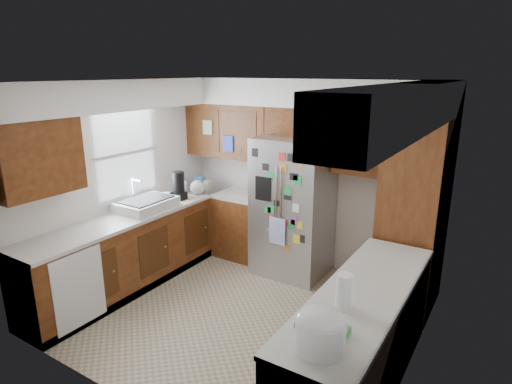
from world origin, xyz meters
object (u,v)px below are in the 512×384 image
fridge (293,207)px  paper_towel (344,291)px  rice_cooker (320,329)px  pantry (414,216)px

fridge → paper_towel: fridge is taller
fridge → rice_cooker: 2.95m
paper_towel → fridge: bearing=126.0°
fridge → rice_cooker: fridge is taller
fridge → paper_towel: 2.47m
fridge → rice_cooker: (1.50, -2.53, 0.17)m
fridge → paper_towel: bearing=-54.0°
pantry → fridge: 1.51m
fridge → paper_towel: (1.45, -1.99, 0.15)m
pantry → rice_cooker: pantry is taller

